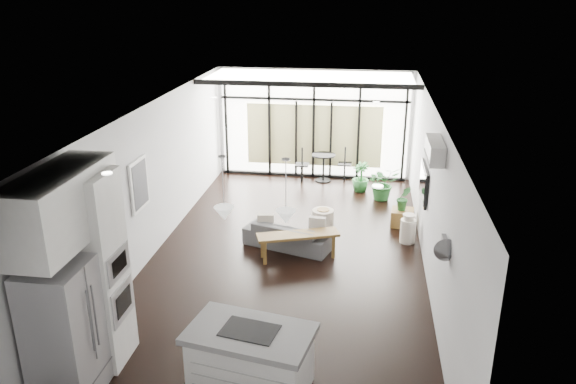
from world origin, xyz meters
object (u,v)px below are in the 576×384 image
(console_bench, at_px, (298,246))
(tv, at_px, (424,183))
(pouf, at_px, (323,218))
(island, at_px, (250,359))
(milk_can, at_px, (408,228))
(sofa, at_px, (288,231))
(fridge, at_px, (66,331))

(console_bench, relative_size, tv, 1.37)
(pouf, height_order, tv, tv)
(island, height_order, console_bench, island)
(milk_can, xyz_separation_m, tv, (0.21, -0.16, 1.00))
(milk_can, bearing_deg, island, -115.31)
(sofa, bearing_deg, milk_can, -149.59)
(island, height_order, fridge, fridge)
(sofa, height_order, milk_can, sofa)
(console_bench, height_order, pouf, console_bench)
(pouf, height_order, milk_can, milk_can)
(sofa, height_order, pouf, sofa)
(tv, bearing_deg, fridge, -133.13)
(island, xyz_separation_m, console_bench, (0.13, 3.64, -0.17))
(pouf, bearing_deg, island, -95.17)
(sofa, xyz_separation_m, pouf, (0.58, 1.06, -0.15))
(fridge, relative_size, tv, 1.62)
(sofa, height_order, tv, tv)
(fridge, height_order, milk_can, fridge)
(island, relative_size, console_bench, 1.01)
(fridge, bearing_deg, milk_can, 49.16)
(fridge, relative_size, console_bench, 1.18)
(milk_can, bearing_deg, console_bench, -154.66)
(pouf, bearing_deg, sofa, -118.65)
(island, bearing_deg, tv, 72.52)
(sofa, distance_m, console_bench, 0.52)
(sofa, bearing_deg, tv, -154.23)
(fridge, bearing_deg, sofa, 65.56)
(sofa, distance_m, pouf, 1.22)
(island, xyz_separation_m, sofa, (-0.11, 4.09, -0.09))
(pouf, relative_size, tv, 0.41)
(pouf, bearing_deg, milk_can, -17.48)
(fridge, distance_m, milk_can, 6.65)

